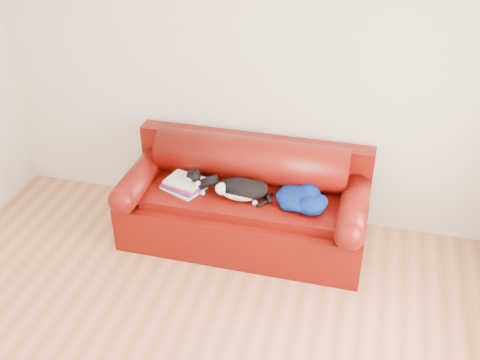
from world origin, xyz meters
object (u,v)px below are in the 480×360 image
object	(u,v)px
book_stack	(184,184)
blanket	(301,198)
sofa_base	(244,217)
cat	(241,190)

from	to	relation	value
book_stack	blanket	size ratio (longest dim) A/B	0.82
sofa_base	book_stack	distance (m)	0.61
cat	blanket	distance (m)	0.50
book_stack	blanket	bearing A→B (deg)	1.16
cat	blanket	xyz separation A→B (m)	(0.50, 0.03, -0.02)
sofa_base	blanket	bearing A→B (deg)	-6.66
sofa_base	cat	world-z (taller)	cat
blanket	book_stack	bearing A→B (deg)	-178.84
sofa_base	book_stack	world-z (taller)	book_stack
book_stack	cat	xyz separation A→B (m)	(0.51, -0.01, 0.04)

